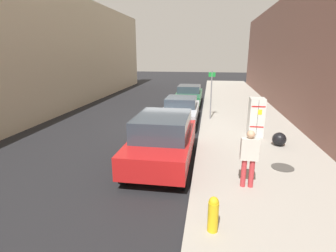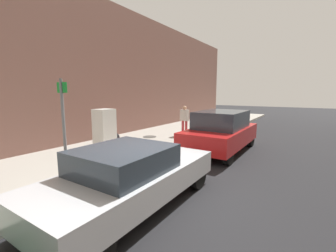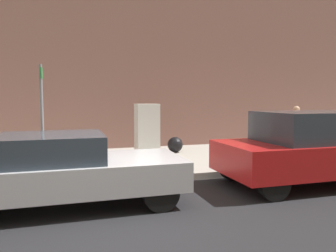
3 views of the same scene
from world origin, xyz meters
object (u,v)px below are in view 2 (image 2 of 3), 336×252
(trash_bag, at_px, (114,138))
(street_sign_post, at_px, (64,130))
(fire_hydrant, at_px, (215,125))
(pedestrian_walking_far, at_px, (185,118))
(discarded_refrigerator, at_px, (105,131))
(parked_sedan_silver, at_px, (130,176))
(parked_suv_red, at_px, (221,131))

(trash_bag, bearing_deg, street_sign_post, -56.43)
(fire_hydrant, bearing_deg, trash_bag, -114.88)
(trash_bag, xyz_separation_m, pedestrian_walking_far, (1.69, 3.62, 0.66))
(discarded_refrigerator, distance_m, street_sign_post, 3.58)
(discarded_refrigerator, distance_m, pedestrian_walking_far, 4.89)
(street_sign_post, distance_m, parked_sedan_silver, 1.92)
(parked_suv_red, bearing_deg, trash_bag, -155.09)
(discarded_refrigerator, xyz_separation_m, fire_hydrant, (1.88, 6.85, -0.45))
(discarded_refrigerator, bearing_deg, trash_bag, 122.49)
(discarded_refrigerator, distance_m, parked_suv_red, 4.80)
(fire_hydrant, height_order, parked_sedan_silver, parked_sedan_silver)
(street_sign_post, bearing_deg, discarded_refrigerator, 124.00)
(fire_hydrant, relative_size, parked_suv_red, 0.18)
(street_sign_post, xyz_separation_m, fire_hydrant, (-0.09, 9.77, -1.07))
(trash_bag, bearing_deg, parked_suv_red, 24.91)
(street_sign_post, bearing_deg, pedestrian_walking_far, 97.60)
(parked_sedan_silver, bearing_deg, parked_suv_red, 90.00)
(street_sign_post, bearing_deg, fire_hydrant, 90.52)
(fire_hydrant, xyz_separation_m, parked_sedan_silver, (1.71, -9.34, 0.14))
(street_sign_post, height_order, pedestrian_walking_far, street_sign_post)
(parked_suv_red, bearing_deg, parked_sedan_silver, -90.00)
(trash_bag, height_order, parked_sedan_silver, parked_sedan_silver)
(trash_bag, height_order, pedestrian_walking_far, pedestrian_walking_far)
(discarded_refrigerator, height_order, street_sign_post, street_sign_post)
(discarded_refrigerator, height_order, parked_sedan_silver, discarded_refrigerator)
(street_sign_post, height_order, parked_suv_red, street_sign_post)
(fire_hydrant, distance_m, pedestrian_walking_far, 2.32)
(discarded_refrigerator, bearing_deg, pedestrian_walking_far, 78.92)
(street_sign_post, relative_size, trash_bag, 4.93)
(parked_sedan_silver, bearing_deg, fire_hydrant, 100.35)
(street_sign_post, relative_size, parked_suv_red, 0.59)
(fire_hydrant, xyz_separation_m, parked_suv_red, (1.71, -3.66, 0.31))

